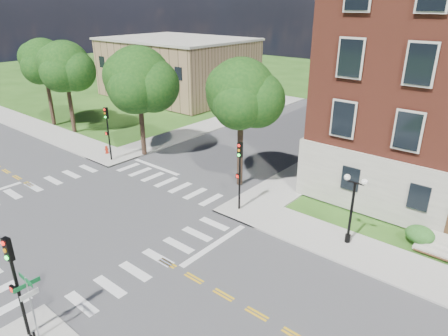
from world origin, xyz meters
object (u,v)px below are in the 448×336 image
Objects in this scene: twin_lamp_west at (352,206)px; fire_hydrant at (107,150)px; traffic_signal_se at (14,276)px; traffic_signal_ne at (240,168)px; traffic_signal_nw at (108,127)px; street_sign_pole at (30,296)px.

twin_lamp_west is 5.64× the size of fire_hydrant.
fire_hydrant is at bearing 136.62° from traffic_signal_se.
traffic_signal_se is 1.13× the size of twin_lamp_west.
traffic_signal_se and traffic_signal_ne have the same top height.
traffic_signal_se reaches higher than fire_hydrant.
traffic_signal_se is 20.51m from traffic_signal_nw.
traffic_signal_ne is at bearing -173.26° from twin_lamp_west.
fire_hydrant is at bearing 177.86° from traffic_signal_ne.
fire_hydrant is (-16.17, 0.60, -2.72)m from traffic_signal_ne.
traffic_signal_nw is at bearing 136.27° from street_sign_pole.
traffic_signal_ne reaches higher than fire_hydrant.
traffic_signal_nw is at bearing -23.03° from fire_hydrant.
twin_lamp_west is at bearing 6.74° from traffic_signal_ne.
traffic_signal_nw is 3.27m from fire_hydrant.
traffic_signal_se is 17.25m from twin_lamp_west.
traffic_signal_nw is 6.40× the size of fire_hydrant.
twin_lamp_west is at bearing 2.57° from traffic_signal_nw.
street_sign_pole is (-6.96, -15.33, -0.21)m from twin_lamp_west.
traffic_signal_ne is (0.04, 14.64, 0.00)m from traffic_signal_se.
traffic_signal_se is 1.04m from street_sign_pole.
twin_lamp_west is 23.72m from fire_hydrant.
street_sign_pole is (0.49, -14.45, -0.88)m from traffic_signal_ne.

